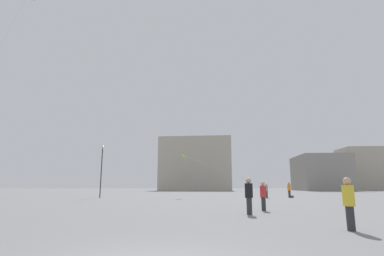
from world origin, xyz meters
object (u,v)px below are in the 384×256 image
object	(u,v)px
building_left_hall	(196,164)
building_centre_hall	(320,173)
person_in_grey	(266,190)
kite_lime_delta	(187,157)
building_right_hall	(369,169)
handbag_beside_flyer	(292,197)
lamppost_east	(102,164)
person_in_black	(249,194)
person_in_yellow	(349,201)
person_in_orange	(289,189)
person_in_red	(263,195)

from	to	relation	value
building_left_hall	building_centre_hall	distance (m)	36.43
person_in_grey	kite_lime_delta	xyz separation A→B (m)	(-9.42, 0.73, 3.98)
building_right_hall	building_centre_hall	bearing A→B (deg)	-157.70
building_right_hall	handbag_beside_flyer	world-z (taller)	building_right_hall
lamppost_east	person_in_black	bearing A→B (deg)	-54.06
person_in_black	building_centre_hall	distance (m)	79.77
person_in_yellow	building_centre_hall	size ratio (longest dim) A/B	0.09
kite_lime_delta	handbag_beside_flyer	distance (m)	13.66
building_centre_hall	lamppost_east	bearing A→B (deg)	-130.87
building_left_hall	building_centre_hall	world-z (taller)	building_left_hall
person_in_orange	building_right_hall	bearing A→B (deg)	-68.65
person_in_black	person_in_yellow	distance (m)	5.85
building_right_hall	lamppost_east	distance (m)	88.27
handbag_beside_flyer	person_in_black	bearing A→B (deg)	-111.28
lamppost_east	handbag_beside_flyer	bearing A→B (deg)	5.08
person_in_grey	handbag_beside_flyer	bearing A→B (deg)	-49.03
person_in_grey	building_right_hall	distance (m)	74.98
person_in_orange	person_in_grey	size ratio (longest dim) A/B	1.11
handbag_beside_flyer	building_centre_hall	bearing A→B (deg)	65.62
person_in_orange	person_in_red	xyz separation A→B (m)	(-6.97, -19.33, -0.10)
person_in_yellow	lamppost_east	world-z (taller)	lamppost_east
person_in_grey	lamppost_east	xyz separation A→B (m)	(-19.52, -0.61, 3.10)
person_in_orange	person_in_yellow	world-z (taller)	person_in_orange
handbag_beside_flyer	person_in_grey	bearing A→B (deg)	-157.12
handbag_beside_flyer	person_in_yellow	bearing A→B (deg)	-102.59
building_left_hall	building_centre_hall	size ratio (longest dim) A/B	1.21
person_in_red	person_in_yellow	bearing A→B (deg)	41.71
person_in_red	person_in_yellow	distance (m)	7.84
person_in_orange	kite_lime_delta	xyz separation A→B (m)	(-12.43, -0.59, 3.88)
person_in_yellow	building_right_hall	distance (m)	98.11
building_centre_hall	building_left_hall	bearing A→B (deg)	172.49
person_in_orange	person_in_black	distance (m)	23.23
building_right_hall	person_in_grey	bearing A→B (deg)	-126.59
person_in_black	building_right_hall	size ratio (longest dim) A/B	0.11
person_in_grey	building_right_hall	bearing A→B (deg)	-18.50
person_in_red	person_in_black	size ratio (longest dim) A/B	0.92
person_in_orange	person_in_grey	bearing A→B (deg)	80.29
person_in_orange	building_centre_hall	xyz separation A→B (m)	(23.56, 51.33, 3.96)
kite_lime_delta	building_right_hall	distance (m)	80.22
person_in_black	person_in_yellow	bearing A→B (deg)	87.83
person_in_black	lamppost_east	distance (m)	24.66
building_left_hall	handbag_beside_flyer	xyz separation A→B (m)	(12.79, -55.98, -7.83)
building_centre_hall	handbag_beside_flyer	bearing A→B (deg)	-114.38
building_left_hall	person_in_red	bearing A→B (deg)	-85.85
building_centre_hall	building_right_hall	bearing A→B (deg)	22.30
building_left_hall	building_right_hall	distance (m)	54.08
building_left_hall	building_right_hall	size ratio (longest dim) A/B	1.40
person_in_yellow	lamppost_east	bearing A→B (deg)	-135.38
building_right_hall	person_in_red	bearing A→B (deg)	-121.88
person_in_red	kite_lime_delta	xyz separation A→B (m)	(-5.47, 18.73, 3.98)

